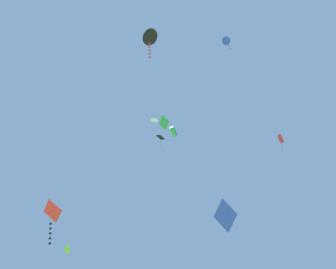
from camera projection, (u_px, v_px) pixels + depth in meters
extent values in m
pyramid|color=red|center=(53.00, 211.00, 18.45)|extent=(1.05, 1.29, 0.79)
sphere|color=black|center=(51.00, 224.00, 17.84)|extent=(0.16, 0.16, 0.16)
sphere|color=black|center=(50.00, 228.00, 17.63)|extent=(0.16, 0.16, 0.16)
sphere|color=black|center=(50.00, 233.00, 17.41)|extent=(0.16, 0.16, 0.16)
sphere|color=black|center=(50.00, 238.00, 17.20)|extent=(0.16, 0.16, 0.16)
sphere|color=black|center=(50.00, 244.00, 16.99)|extent=(0.16, 0.16, 0.16)
pyramid|color=green|center=(164.00, 123.00, 27.56)|extent=(0.97, 0.92, 1.02)
cube|color=green|center=(173.00, 132.00, 33.84)|extent=(0.95, 1.31, 1.11)
cone|color=black|center=(150.00, 37.00, 23.52)|extent=(1.55, 1.67, 0.96)
sphere|color=red|center=(149.00, 44.00, 22.98)|extent=(0.17, 0.17, 0.17)
sphere|color=red|center=(150.00, 47.00, 22.82)|extent=(0.17, 0.17, 0.17)
sphere|color=red|center=(150.00, 50.00, 22.66)|extent=(0.17, 0.17, 0.17)
sphere|color=red|center=(150.00, 54.00, 22.50)|extent=(0.17, 0.17, 0.17)
sphere|color=red|center=(150.00, 57.00, 22.34)|extent=(0.17, 0.17, 0.17)
pyramid|color=black|center=(161.00, 137.00, 35.97)|extent=(0.98, 0.77, 0.63)
sphere|color=green|center=(161.00, 141.00, 35.46)|extent=(0.13, 0.13, 0.13)
sphere|color=green|center=(161.00, 142.00, 35.25)|extent=(0.13, 0.13, 0.13)
sphere|color=green|center=(160.00, 144.00, 35.04)|extent=(0.13, 0.13, 0.13)
sphere|color=green|center=(160.00, 145.00, 34.83)|extent=(0.13, 0.13, 0.13)
sphere|color=green|center=(160.00, 146.00, 34.62)|extent=(0.13, 0.13, 0.13)
cone|color=white|center=(154.00, 120.00, 37.89)|extent=(1.53, 1.53, 0.42)
pyramid|color=blue|center=(226.00, 216.00, 18.25)|extent=(1.32, 1.27, 1.38)
pyramid|color=#75D138|center=(67.00, 250.00, 33.14)|extent=(0.67, 0.72, 0.66)
cube|color=red|center=(281.00, 139.00, 39.22)|extent=(0.97, 1.11, 1.25)
sphere|color=purple|center=(282.00, 144.00, 38.67)|extent=(0.16, 0.16, 0.16)
sphere|color=purple|center=(282.00, 146.00, 38.47)|extent=(0.16, 0.16, 0.16)
sphere|color=purple|center=(282.00, 149.00, 38.26)|extent=(0.16, 0.16, 0.16)
sphere|color=purple|center=(282.00, 152.00, 38.05)|extent=(0.16, 0.16, 0.16)
cone|color=blue|center=(226.00, 41.00, 29.36)|extent=(0.99, 0.84, 0.70)
sphere|color=red|center=(228.00, 44.00, 28.96)|extent=(0.11, 0.11, 0.11)
sphere|color=red|center=(229.00, 46.00, 28.78)|extent=(0.11, 0.11, 0.11)
sphere|color=red|center=(230.00, 47.00, 28.61)|extent=(0.11, 0.11, 0.11)
sphere|color=red|center=(231.00, 49.00, 28.44)|extent=(0.11, 0.11, 0.11)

